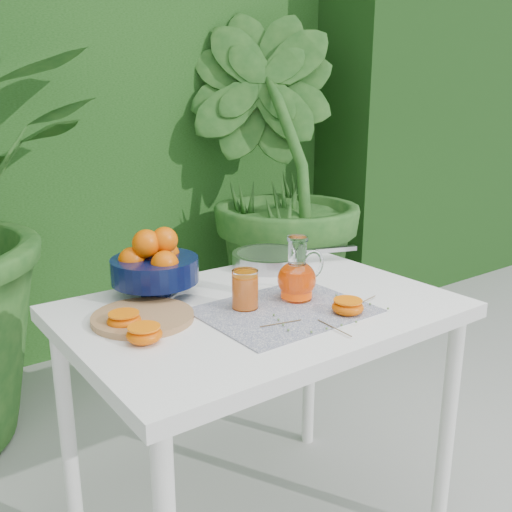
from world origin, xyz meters
TOP-DOWN VIEW (x-y plane):
  - hedge_backdrop at (0.06, 2.06)m, footprint 8.00×1.65m
  - potted_plant_right at (0.94, 1.19)m, footprint 2.18×2.18m
  - white_table at (-0.00, 0.01)m, footprint 1.00×0.70m
  - placemat at (0.02, -0.06)m, footprint 0.42×0.33m
  - cutting_board at (-0.30, 0.09)m, footprint 0.27×0.27m
  - fruit_bowl at (-0.19, 0.25)m, footprint 0.25×0.25m
  - juice_pitcher at (0.10, -0.02)m, footprint 0.15×0.11m
  - juice_tumbler at (-0.05, 0.01)m, footprint 0.08×0.08m
  - saute_pan at (0.24, 0.28)m, footprint 0.45×0.31m
  - orange_halves at (-0.19, -0.04)m, footprint 0.59×0.34m
  - thyme_sprigs at (0.08, -0.17)m, footprint 0.39×0.22m

SIDE VIEW (x-z plane):
  - white_table at x=0.00m, z-range 0.29..1.04m
  - placemat at x=0.02m, z-range 0.75..0.75m
  - thyme_sprigs at x=0.08m, z-range 0.75..0.76m
  - cutting_board at x=-0.30m, z-range 0.75..0.77m
  - orange_halves at x=-0.19m, z-range 0.75..0.79m
  - saute_pan at x=0.24m, z-range 0.75..0.80m
  - juice_tumbler at x=-0.05m, z-range 0.75..0.85m
  - juice_pitcher at x=0.10m, z-range 0.73..0.90m
  - fruit_bowl at x=-0.19m, z-range 0.74..0.93m
  - potted_plant_right at x=0.94m, z-range 0.00..1.71m
  - hedge_backdrop at x=0.06m, z-range -0.06..2.44m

